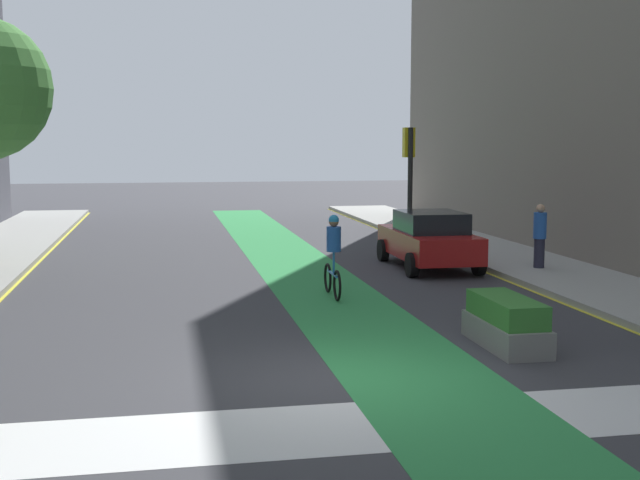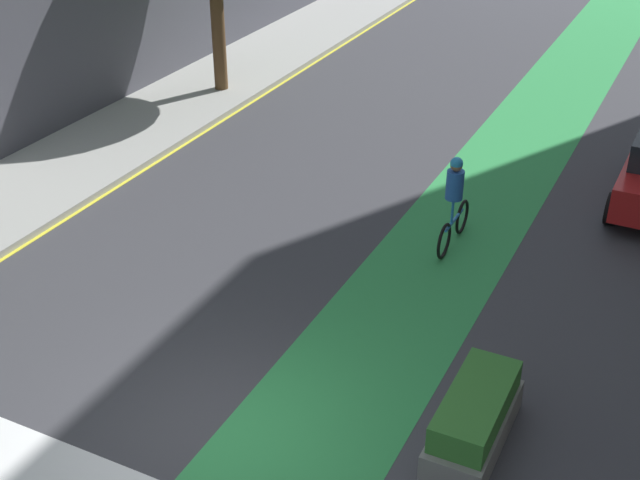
% 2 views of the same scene
% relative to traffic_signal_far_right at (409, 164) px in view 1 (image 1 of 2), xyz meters
% --- Properties ---
extents(ground_plane, '(120.00, 120.00, 0.00)m').
position_rel_traffic_signal_far_right_xyz_m(ground_plane, '(-5.38, -14.00, -2.75)').
color(ground_plane, '#38383D').
extents(bike_lane_paint, '(2.40, 60.00, 0.01)m').
position_rel_traffic_signal_far_right_xyz_m(bike_lane_paint, '(-4.16, -14.00, -2.75)').
color(bike_lane_paint, '#2D8C47').
rests_on(bike_lane_paint, ground_plane).
extents(crosswalk_band, '(12.00, 1.80, 0.01)m').
position_rel_traffic_signal_far_right_xyz_m(crosswalk_band, '(-5.38, -16.00, -2.75)').
color(crosswalk_band, silver).
rests_on(crosswalk_band, ground_plane).
extents(traffic_signal_far_right, '(0.35, 0.52, 3.91)m').
position_rel_traffic_signal_far_right_xyz_m(traffic_signal_far_right, '(0.00, 0.00, 0.00)').
color(traffic_signal_far_right, black).
rests_on(traffic_signal_far_right, ground_plane).
extents(car_red_right_far, '(2.06, 4.22, 1.57)m').
position_rel_traffic_signal_far_right_xyz_m(car_red_right_far, '(-0.66, -4.08, -1.95)').
color(car_red_right_far, '#A51919').
rests_on(car_red_right_far, ground_plane).
extents(cyclist_in_lane, '(0.32, 1.73, 1.86)m').
position_rel_traffic_signal_far_right_xyz_m(cyclist_in_lane, '(-4.11, -7.75, -1.78)').
color(cyclist_in_lane, black).
rests_on(cyclist_in_lane, ground_plane).
extents(pedestrian_sidewalk_right_a, '(0.34, 0.34, 1.68)m').
position_rel_traffic_signal_far_right_xyz_m(pedestrian_sidewalk_right_a, '(1.91, -5.48, -1.74)').
color(pedestrian_sidewalk_right_a, '#262638').
rests_on(pedestrian_sidewalk_right_a, sidewalk_right).
extents(median_planter, '(0.81, 2.06, 0.85)m').
position_rel_traffic_signal_far_right_xyz_m(median_planter, '(-2.16, -12.67, -2.35)').
color(median_planter, slate).
rests_on(median_planter, ground_plane).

